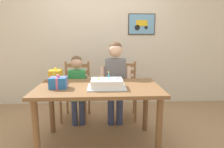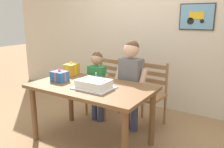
{
  "view_description": "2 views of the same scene",
  "coord_description": "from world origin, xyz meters",
  "px_view_note": "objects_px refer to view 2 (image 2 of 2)",
  "views": [
    {
      "loc": [
        0.05,
        -2.35,
        1.36
      ],
      "look_at": [
        0.16,
        0.04,
        0.89
      ],
      "focal_mm": 32.42,
      "sensor_mm": 36.0,
      "label": 1
    },
    {
      "loc": [
        1.63,
        -2.13,
        1.55
      ],
      "look_at": [
        0.19,
        0.17,
        0.88
      ],
      "focal_mm": 37.3,
      "sensor_mm": 36.0,
      "label": 2
    }
  ],
  "objects_px": {
    "dining_table": "(91,94)",
    "gift_box_beside_cake": "(72,69)",
    "child_older": "(131,77)",
    "chair_right": "(149,94)",
    "child_younger": "(97,80)",
    "birthday_cake": "(94,84)",
    "gift_box_red_large": "(60,76)",
    "chair_left": "(104,86)"
  },
  "relations": [
    {
      "from": "dining_table",
      "to": "gift_box_beside_cake",
      "type": "xyz_separation_m",
      "value": [
        -0.57,
        0.29,
        0.18
      ]
    },
    {
      "from": "dining_table",
      "to": "child_older",
      "type": "relative_size",
      "value": 1.17
    },
    {
      "from": "chair_right",
      "to": "child_older",
      "type": "xyz_separation_m",
      "value": [
        -0.15,
        -0.29,
        0.3
      ]
    },
    {
      "from": "child_younger",
      "to": "gift_box_beside_cake",
      "type": "bearing_deg",
      "value": -132.0
    },
    {
      "from": "birthday_cake",
      "to": "gift_box_red_large",
      "type": "relative_size",
      "value": 2.22
    },
    {
      "from": "gift_box_beside_cake",
      "to": "child_younger",
      "type": "bearing_deg",
      "value": 48.0
    },
    {
      "from": "dining_table",
      "to": "child_older",
      "type": "distance_m",
      "value": 0.62
    },
    {
      "from": "gift_box_red_large",
      "to": "chair_left",
      "type": "relative_size",
      "value": 0.22
    },
    {
      "from": "birthday_cake",
      "to": "chair_left",
      "type": "distance_m",
      "value": 1.1
    },
    {
      "from": "child_younger",
      "to": "chair_right",
      "type": "bearing_deg",
      "value": 22.11
    },
    {
      "from": "birthday_cake",
      "to": "gift_box_red_large",
      "type": "distance_m",
      "value": 0.56
    },
    {
      "from": "gift_box_red_large",
      "to": "chair_right",
      "type": "relative_size",
      "value": 0.22
    },
    {
      "from": "birthday_cake",
      "to": "child_older",
      "type": "distance_m",
      "value": 0.65
    },
    {
      "from": "dining_table",
      "to": "birthday_cake",
      "type": "bearing_deg",
      "value": -37.49
    },
    {
      "from": "dining_table",
      "to": "child_older",
      "type": "xyz_separation_m",
      "value": [
        0.24,
        0.56,
        0.12
      ]
    },
    {
      "from": "chair_left",
      "to": "child_younger",
      "type": "relative_size",
      "value": 0.87
    },
    {
      "from": "child_younger",
      "to": "chair_left",
      "type": "bearing_deg",
      "value": 102.56
    },
    {
      "from": "dining_table",
      "to": "child_younger",
      "type": "xyz_separation_m",
      "value": [
        -0.32,
        0.56,
        -0.01
      ]
    },
    {
      "from": "chair_left",
      "to": "birthday_cake",
      "type": "bearing_deg",
      "value": -62.43
    },
    {
      "from": "dining_table",
      "to": "birthday_cake",
      "type": "relative_size",
      "value": 3.35
    },
    {
      "from": "gift_box_red_large",
      "to": "dining_table",
      "type": "bearing_deg",
      "value": 6.67
    },
    {
      "from": "gift_box_beside_cake",
      "to": "chair_right",
      "type": "relative_size",
      "value": 0.21
    },
    {
      "from": "birthday_cake",
      "to": "child_older",
      "type": "bearing_deg",
      "value": 77.36
    },
    {
      "from": "birthday_cake",
      "to": "dining_table",
      "type": "bearing_deg",
      "value": 142.51
    },
    {
      "from": "gift_box_red_large",
      "to": "chair_right",
      "type": "bearing_deg",
      "value": 46.62
    },
    {
      "from": "child_older",
      "to": "chair_left",
      "type": "bearing_deg",
      "value": 155.08
    },
    {
      "from": "chair_right",
      "to": "child_older",
      "type": "relative_size",
      "value": 0.73
    },
    {
      "from": "dining_table",
      "to": "chair_right",
      "type": "height_order",
      "value": "chair_right"
    },
    {
      "from": "gift_box_red_large",
      "to": "gift_box_beside_cake",
      "type": "distance_m",
      "value": 0.36
    },
    {
      "from": "gift_box_red_large",
      "to": "child_younger",
      "type": "bearing_deg",
      "value": 77.14
    },
    {
      "from": "chair_left",
      "to": "gift_box_beside_cake",
      "type": "bearing_deg",
      "value": -107.77
    },
    {
      "from": "gift_box_red_large",
      "to": "child_younger",
      "type": "distance_m",
      "value": 0.65
    },
    {
      "from": "dining_table",
      "to": "chair_left",
      "type": "relative_size",
      "value": 1.6
    },
    {
      "from": "dining_table",
      "to": "chair_left",
      "type": "height_order",
      "value": "chair_left"
    },
    {
      "from": "gift_box_red_large",
      "to": "chair_right",
      "type": "height_order",
      "value": "chair_right"
    },
    {
      "from": "chair_left",
      "to": "child_younger",
      "type": "xyz_separation_m",
      "value": [
        0.06,
        -0.29,
        0.18
      ]
    },
    {
      "from": "birthday_cake",
      "to": "child_younger",
      "type": "height_order",
      "value": "child_younger"
    },
    {
      "from": "birthday_cake",
      "to": "chair_right",
      "type": "relative_size",
      "value": 0.48
    },
    {
      "from": "dining_table",
      "to": "gift_box_red_large",
      "type": "xyz_separation_m",
      "value": [
        -0.46,
        -0.05,
        0.17
      ]
    },
    {
      "from": "dining_table",
      "to": "child_younger",
      "type": "bearing_deg",
      "value": 119.79
    },
    {
      "from": "chair_left",
      "to": "chair_right",
      "type": "xyz_separation_m",
      "value": [
        0.78,
        -0.0,
        0.0
      ]
    },
    {
      "from": "child_younger",
      "to": "child_older",
      "type": "bearing_deg",
      "value": -0.05
    }
  ]
}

